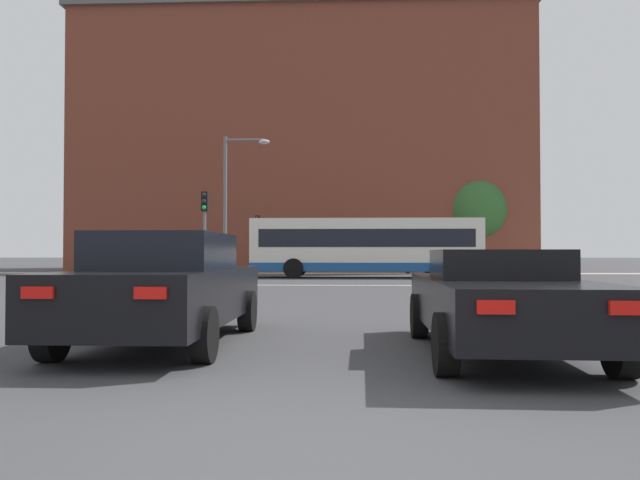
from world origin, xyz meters
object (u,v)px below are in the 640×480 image
object	(u,v)px
street_lamp_junction	(233,192)
pedestrian_waiting	(408,256)
car_saloon_left	(166,287)
traffic_light_far_left	(257,234)
traffic_light_near_left	(205,221)
bus_crossing_lead	(366,246)
car_roadster_right	(500,300)

from	to	relation	value
street_lamp_junction	pedestrian_waiting	world-z (taller)	street_lamp_junction
car_saloon_left	pedestrian_waiting	xyz separation A→B (m)	(6.11, 30.19, 0.30)
traffic_light_far_left	street_lamp_junction	world-z (taller)	street_lamp_junction
traffic_light_near_left	pedestrian_waiting	distance (m)	16.67
traffic_light_near_left	pedestrian_waiting	bearing A→B (deg)	55.32
bus_crossing_lead	traffic_light_far_left	size ratio (longest dim) A/B	3.21
car_saloon_left	traffic_light_far_left	size ratio (longest dim) A/B	1.30
car_saloon_left	car_roadster_right	xyz separation A→B (m)	(4.33, -0.65, -0.11)
car_saloon_left	pedestrian_waiting	world-z (taller)	pedestrian_waiting
car_roadster_right	traffic_light_near_left	bearing A→B (deg)	115.21
bus_crossing_lead	traffic_light_far_left	distance (m)	9.37
traffic_light_far_left	pedestrian_waiting	world-z (taller)	traffic_light_far_left
traffic_light_far_left	traffic_light_near_left	world-z (taller)	traffic_light_near_left
car_roadster_right	pedestrian_waiting	world-z (taller)	pedestrian_waiting
street_lamp_junction	car_saloon_left	bearing A→B (deg)	-82.07
pedestrian_waiting	street_lamp_junction	bearing A→B (deg)	-166.85
bus_crossing_lead	street_lamp_junction	world-z (taller)	street_lamp_junction
bus_crossing_lead	traffic_light_near_left	bearing A→B (deg)	-42.58
street_lamp_junction	car_roadster_right	bearing A→B (deg)	-70.74
car_roadster_right	traffic_light_near_left	world-z (taller)	traffic_light_near_left
bus_crossing_lead	traffic_light_near_left	xyz separation A→B (m)	(-6.69, -7.28, 0.93)
street_lamp_junction	pedestrian_waiting	bearing A→B (deg)	50.30
car_roadster_right	traffic_light_far_left	bearing A→B (deg)	104.83
street_lamp_junction	bus_crossing_lead	bearing A→B (deg)	35.08
street_lamp_junction	pedestrian_waiting	size ratio (longest dim) A/B	3.62
car_saloon_left	street_lamp_junction	world-z (taller)	street_lamp_junction
car_saloon_left	bus_crossing_lead	distance (m)	24.06
car_saloon_left	car_roadster_right	distance (m)	4.38
street_lamp_junction	pedestrian_waiting	distance (m)	14.15
car_saloon_left	street_lamp_junction	bearing A→B (deg)	98.17
traffic_light_far_left	pedestrian_waiting	distance (m)	9.45
car_roadster_right	street_lamp_junction	distance (m)	21.65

